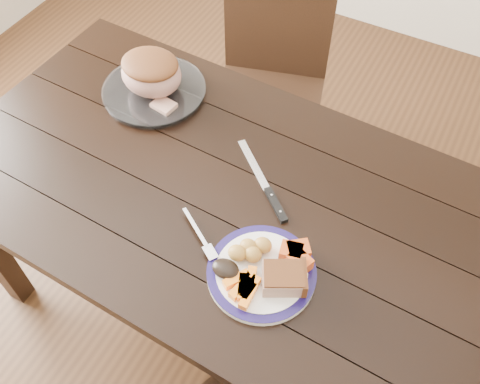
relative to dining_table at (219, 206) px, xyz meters
The scene contains 15 objects.
ground 0.66m from the dining_table, ahead, with size 4.00×4.00×0.00m, color #472B16.
dining_table is the anchor object (origin of this frame).
chair_far 0.77m from the dining_table, 104.14° to the left, with size 0.52×0.53×0.93m.
dinner_plate 0.32m from the dining_table, 39.25° to the right, with size 0.27×0.27×0.02m, color white.
plate_rim 0.32m from the dining_table, 39.25° to the right, with size 0.27×0.27×0.02m, color #160E46.
serving_platter 0.45m from the dining_table, 147.69° to the left, with size 0.33×0.33×0.02m, color white.
pork_slice 0.38m from the dining_table, 33.61° to the right, with size 0.10×0.08×0.04m, color tan.
roasted_potatoes 0.28m from the dining_table, 41.06° to the right, with size 0.09×0.09×0.04m.
carrot_batons 0.36m from the dining_table, 49.13° to the right, with size 0.09×0.11×0.02m.
pumpkin_wedges 0.34m from the dining_table, 22.23° to the right, with size 0.10×0.09×0.04m.
dark_mushroom 0.31m from the dining_table, 56.43° to the right, with size 0.07×0.05×0.03m, color black.
fork 0.22m from the dining_table, 74.21° to the right, with size 0.16×0.11×0.00m.
roast_joint 0.48m from the dining_table, 147.69° to the left, with size 0.20×0.17×0.13m, color tan.
cut_slice 0.37m from the dining_table, 148.73° to the left, with size 0.07×0.06×0.02m, color tan.
carving_knife 0.18m from the dining_table, 16.53° to the left, with size 0.26×0.22×0.01m.
Camera 1 is at (0.49, -0.78, 1.94)m, focal length 40.00 mm.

